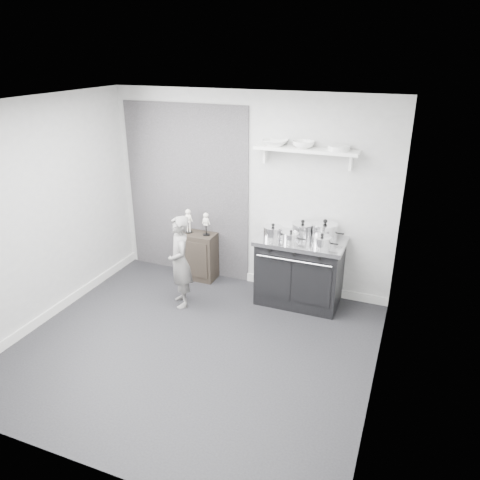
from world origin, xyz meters
The scene contains 16 objects.
ground centered at (0.00, 0.00, 0.00)m, with size 4.00×4.00×0.00m, color black.
room_shell centered at (-0.09, 0.15, 1.64)m, with size 4.02×3.62×2.71m.
wall_shelf centered at (0.80, 1.68, 2.01)m, with size 1.30×0.26×0.24m.
stove centered at (0.85, 1.48, 0.46)m, with size 1.13×0.71×0.91m.
side_cabinet centered at (-0.72, 1.61, 0.35)m, with size 0.54×0.32×0.70m, color black.
child centered at (-0.58, 0.83, 0.62)m, with size 0.45×0.30×1.24m, color slate.
pot_front_left centered at (0.50, 1.36, 0.99)m, with size 0.33×0.24×0.21m.
pot_back_left centered at (0.82, 1.63, 0.99)m, with size 0.37×0.28×0.21m.
pot_back_right centered at (1.12, 1.61, 1.01)m, with size 0.41×0.33×0.26m.
pot_front_right centered at (1.14, 1.32, 0.98)m, with size 0.32×0.24×0.18m.
pot_front_center centered at (0.75, 1.34, 0.97)m, with size 0.29×0.20×0.16m.
skeleton_full centered at (-0.85, 1.61, 0.91)m, with size 0.11×0.07×0.41m, color silver, non-canonical shape.
skeleton_torso centered at (-0.57, 1.61, 0.90)m, with size 0.11×0.07×0.39m, color silver, non-canonical shape.
bowl_large centered at (0.40, 1.67, 2.08)m, with size 0.32×0.32×0.08m, color white.
bowl_small centered at (0.76, 1.67, 2.08)m, with size 0.27×0.27×0.09m, color white.
plate_stack centered at (1.20, 1.67, 2.07)m, with size 0.27×0.27×0.06m, color silver.
Camera 1 is at (2.16, -3.98, 3.20)m, focal length 35.00 mm.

